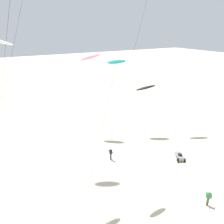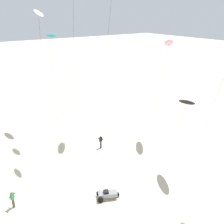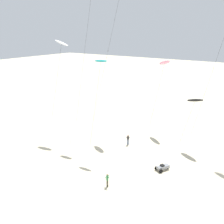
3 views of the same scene
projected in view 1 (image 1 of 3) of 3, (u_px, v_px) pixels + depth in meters
name	position (u px, v px, depth m)	size (l,w,h in m)	color
ground_plane	(173.00, 187.00, 23.94)	(260.00, 260.00, 0.00)	beige
kite_pink	(90.00, 58.00, 32.38)	(4.19, 2.44, 12.90)	pink
kite_teal	(116.00, 64.00, 19.63)	(3.95, 1.16, 13.64)	teal
kite_black	(146.00, 88.00, 33.59)	(3.70, 2.19, 8.25)	black
kite_flyer_nearest	(111.00, 154.00, 28.53)	(0.64, 0.66, 1.67)	navy
kite_flyer_middle	(208.00, 198.00, 21.13)	(0.73, 0.73, 1.67)	#4C4738
beach_buggy	(180.00, 156.00, 28.84)	(1.57, 2.10, 0.82)	gray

